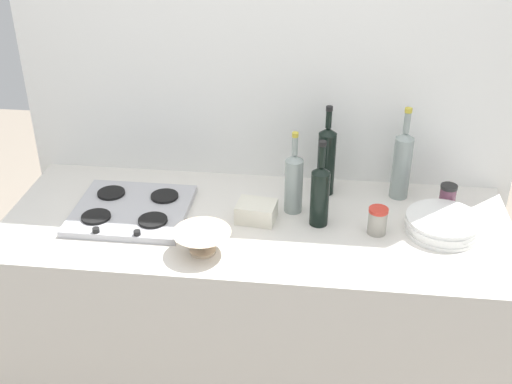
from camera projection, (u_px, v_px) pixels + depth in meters
counter_block at (256, 319)px, 2.49m from camera, size 1.80×0.70×0.90m
backsplash_panel at (267, 125)px, 2.50m from camera, size 1.90×0.06×2.21m
stovetop_hob at (132, 210)px, 2.31m from camera, size 0.41×0.38×0.04m
plate_stack at (443, 225)px, 2.20m from camera, size 0.26×0.26×0.06m
wine_bottle_leftmost at (320, 194)px, 2.20m from camera, size 0.07×0.07×0.32m
wine_bottle_mid_left at (326, 159)px, 2.39m from camera, size 0.07×0.07×0.35m
wine_bottle_mid_right at (402, 163)px, 2.36m from camera, size 0.07×0.07×0.36m
wine_bottle_rightmost at (294, 182)px, 2.28m from camera, size 0.06×0.06×0.31m
mixing_bowl at (202, 241)px, 2.09m from camera, size 0.19×0.19×0.08m
butter_dish at (257, 212)px, 2.27m from camera, size 0.15×0.12×0.07m
condiment_jar_front at (447, 197)px, 2.32m from camera, size 0.06×0.06×0.10m
condiment_jar_rear at (377, 221)px, 2.18m from camera, size 0.07×0.07×0.10m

